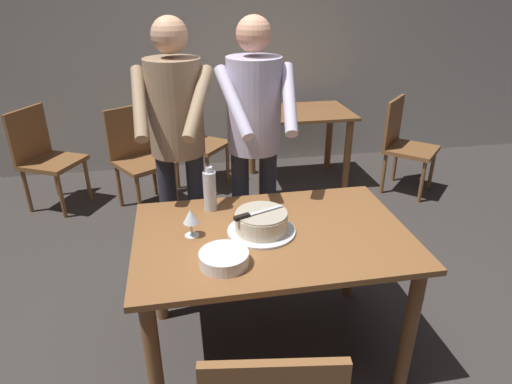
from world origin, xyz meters
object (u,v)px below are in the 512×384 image
cake_on_platter (261,223)px  background_chair_1 (139,154)px  water_bottle (210,190)px  person_standing_beside (177,133)px  plate_stack (224,258)px  wine_glass_near (191,217)px  background_chair_2 (195,138)px  background_chair_3 (45,155)px  background_chair_0 (404,142)px  main_dining_table (272,253)px  person_cutting_cake (254,130)px  background_table (299,127)px  cake_knife (249,215)px

cake_on_platter → background_chair_1: (-0.73, 1.95, -0.31)m
water_bottle → background_chair_1: size_ratio=0.28×
background_chair_1 → person_standing_beside: bearing=-74.8°
plate_stack → wine_glass_near: (-0.13, 0.27, 0.07)m
background_chair_2 → background_chair_3: same height
background_chair_0 → main_dining_table: bearing=-132.6°
cake_on_platter → background_chair_2: size_ratio=0.38×
plate_stack → background_chair_0: size_ratio=0.24×
person_cutting_cake → background_chair_2: person_cutting_cake is taller
plate_stack → person_cutting_cake: (0.29, 0.88, 0.30)m
background_chair_2 → cake_on_platter: bearing=-84.7°
plate_stack → wine_glass_near: 0.31m
background_chair_1 → background_chair_2: size_ratio=1.00×
main_dining_table → background_chair_0: 2.52m
plate_stack → water_bottle: 0.54m
background_chair_0 → background_table: bearing=157.6°
person_cutting_cake → person_standing_beside: same height
cake_on_platter → person_cutting_cake: size_ratio=0.20×
main_dining_table → person_cutting_cake: 0.79m
person_standing_beside → background_chair_3: bearing=129.6°
main_dining_table → plate_stack: (-0.27, -0.22, 0.15)m
background_chair_0 → background_chair_2: size_ratio=1.00×
water_bottle → background_chair_1: 1.78m
main_dining_table → background_chair_3: (-1.61, 2.11, -0.14)m
background_chair_0 → water_bottle: bearing=-142.1°
main_dining_table → cake_on_platter: bearing=159.8°
wine_glass_near → background_chair_1: background_chair_1 is taller
person_cutting_cake → cake_on_platter: bearing=-97.1°
wine_glass_near → background_chair_3: size_ratio=0.16×
cake_on_platter → plate_stack: cake_on_platter is taller
cake_knife → person_standing_beside: person_standing_beside is taller
background_chair_0 → person_standing_beside: bearing=-151.3°
wine_glass_near → water_bottle: bearing=66.4°
background_table → cake_knife: bearing=-111.4°
cake_knife → background_chair_1: 2.12m
plate_stack → background_chair_3: size_ratio=0.24×
plate_stack → wine_glass_near: wine_glass_near is taller
main_dining_table → background_chair_2: 2.37m
wine_glass_near → background_chair_2: background_chair_2 is taller
person_cutting_cake → person_standing_beside: size_ratio=1.00×
cake_on_platter → cake_knife: cake_knife is taller
person_cutting_cake → main_dining_table: bearing=-92.4°
cake_knife → wine_glass_near: (-0.28, 0.05, -0.01)m
main_dining_table → person_standing_beside: (-0.43, 0.68, 0.45)m
person_cutting_cake → background_chair_0: size_ratio=1.91×
cake_on_platter → wine_glass_near: 0.35m
cake_on_platter → background_chair_0: bearing=46.2°
background_chair_3 → main_dining_table: bearing=-52.7°
person_cutting_cake → cake_knife: bearing=-102.4°
cake_on_platter → water_bottle: water_bottle is taller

